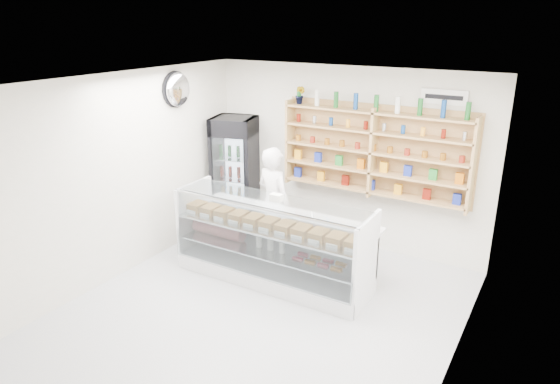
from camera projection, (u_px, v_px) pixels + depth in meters
The scene contains 8 objects.
room at pixel (258, 208), 5.71m from camera, with size 5.00×5.00×5.00m.
display_counter at pixel (273, 257), 6.88m from camera, with size 2.75×0.82×1.20m.
shop_worker at pixel (274, 202), 7.46m from camera, with size 0.62×0.41×1.69m, color white.
drinks_cooler at pixel (235, 173), 8.48m from camera, with size 0.84×0.83×1.92m.
wall_shelving at pixel (373, 152), 7.31m from camera, with size 2.84×0.28×1.33m.
potted_plant at pixel (300, 95), 7.65m from camera, with size 0.15×0.12×0.28m, color #1E6626.
security_mirror at pixel (178, 90), 7.38m from camera, with size 0.15×0.50×0.50m, color silver.
wall_sign at pixel (444, 97), 6.70m from camera, with size 0.62×0.03×0.20m, color white.
Camera 1 is at (2.93, -4.46, 3.46)m, focal length 32.00 mm.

